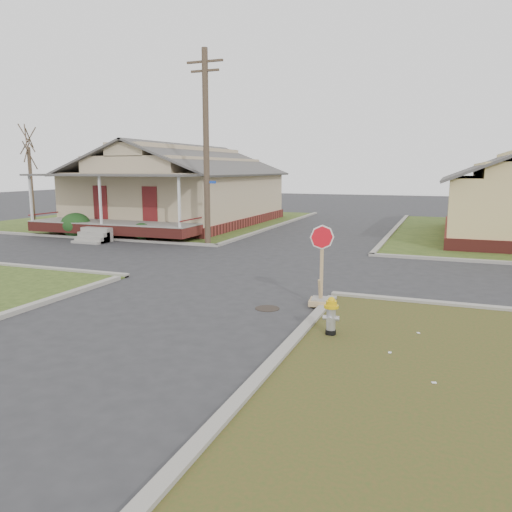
% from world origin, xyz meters
% --- Properties ---
extents(ground, '(120.00, 120.00, 0.00)m').
position_xyz_m(ground, '(0.00, 0.00, 0.00)').
color(ground, '#29292B').
rests_on(ground, ground).
extents(verge_far_left, '(19.00, 19.00, 0.05)m').
position_xyz_m(verge_far_left, '(-13.00, 18.00, 0.03)').
color(verge_far_left, '#2E4217').
rests_on(verge_far_left, ground).
extents(curbs, '(80.00, 40.00, 0.12)m').
position_xyz_m(curbs, '(0.00, 5.00, 0.00)').
color(curbs, gray).
rests_on(curbs, ground).
extents(manhole, '(0.64, 0.64, 0.01)m').
position_xyz_m(manhole, '(2.20, -0.50, 0.01)').
color(manhole, black).
rests_on(manhole, ground).
extents(corner_house, '(10.10, 15.50, 5.30)m').
position_xyz_m(corner_house, '(-10.00, 16.68, 2.28)').
color(corner_house, maroon).
rests_on(corner_house, ground).
extents(utility_pole, '(1.80, 0.28, 9.00)m').
position_xyz_m(utility_pole, '(-4.20, 8.90, 4.66)').
color(utility_pole, '#3A2C21').
rests_on(utility_pole, ground).
extents(tree_far_left, '(0.22, 0.22, 4.90)m').
position_xyz_m(tree_far_left, '(-18.00, 12.00, 2.50)').
color(tree_far_left, '#3A2C21').
rests_on(tree_far_left, verge_far_left).
extents(fire_hydrant, '(0.31, 0.31, 0.84)m').
position_xyz_m(fire_hydrant, '(4.23, -2.08, 0.51)').
color(fire_hydrant, black).
rests_on(fire_hydrant, ground).
extents(stop_sign, '(0.61, 0.59, 2.14)m').
position_xyz_m(stop_sign, '(3.46, 0.20, 0.51)').
color(stop_sign, '#9F8256').
rests_on(stop_sign, ground).
extents(hedge_left, '(1.57, 1.29, 1.20)m').
position_xyz_m(hedge_left, '(-12.06, 8.93, 0.65)').
color(hedge_left, '#193E16').
rests_on(hedge_left, verge_far_left).
extents(hedge_right, '(1.23, 1.01, 0.94)m').
position_xyz_m(hedge_right, '(-7.91, 8.91, 0.52)').
color(hedge_right, '#193E16').
rests_on(hedge_right, verge_far_left).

